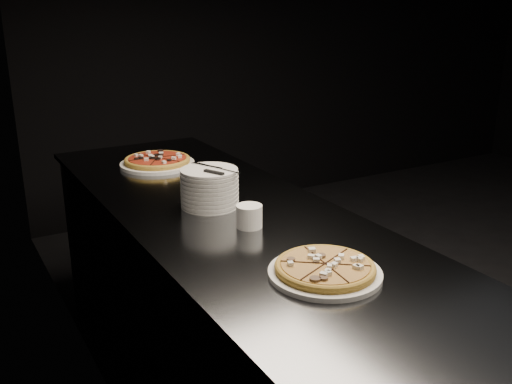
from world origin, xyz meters
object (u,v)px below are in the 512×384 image
counter (240,333)px  cutlery (213,169)px  pizza_tomato (157,161)px  ramekin (249,216)px  plate_stack (210,188)px  pizza_mushroom (325,269)px

counter → cutlery: (-0.03, 0.14, 0.60)m
pizza_tomato → cutlery: cutlery is taller
pizza_tomato → ramekin: bearing=-90.5°
plate_stack → cutlery: cutlery is taller
pizza_mushroom → plate_stack: plate_stack is taller
plate_stack → ramekin: plate_stack is taller
plate_stack → cutlery: bearing=-62.4°
cutlery → plate_stack: bearing=92.7°
counter → ramekin: 0.51m
pizza_mushroom → cutlery: (-0.02, 0.65, 0.12)m
counter → ramekin: size_ratio=28.36×
pizza_tomato → ramekin: 0.86m
cutlery → ramekin: size_ratio=2.54×
counter → ramekin: (-0.01, -0.10, 0.50)m
pizza_mushroom → plate_stack: size_ratio=1.74×
plate_stack → pizza_mushroom: bearing=-87.8°
pizza_mushroom → pizza_tomato: bearing=89.8°
ramekin → cutlery: bearing=93.5°
pizza_tomato → plate_stack: size_ratio=1.62×
pizza_mushroom → cutlery: bearing=91.5°
counter → pizza_tomato: pizza_tomato is taller
plate_stack → ramekin: 0.25m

